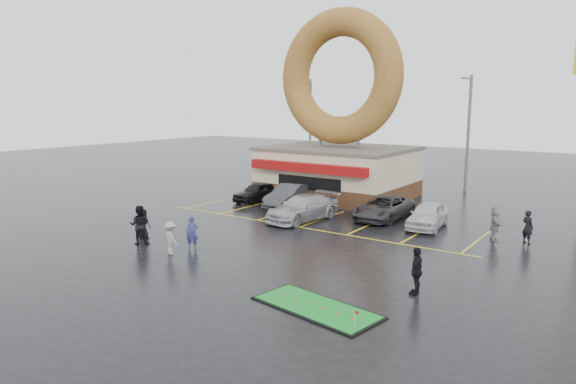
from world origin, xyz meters
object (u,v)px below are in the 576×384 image
Objects in this scene: car_dgrey at (290,196)px; putting_green at (316,307)px; car_black at (258,192)px; dumpster at (291,182)px; person_blue at (192,233)px; streetlight_left at (310,126)px; streetlight_mid at (468,130)px; car_grey at (384,208)px; car_white at (428,215)px; person_cameraman at (417,271)px; car_silver at (303,208)px; donut_shop at (339,136)px.

car_dgrey is 17.24m from putting_green.
car_black is 0.85× the size of car_dgrey.
person_blue is at bearing -81.62° from dumpster.
streetlight_left is 1.00× the size of streetlight_mid.
car_white is (2.92, -0.55, 0.03)m from car_grey.
person_blue is (-5.71, -24.08, -3.99)m from streetlight_mid.
person_cameraman reaches higher than car_black.
dumpster is (-11.50, -7.54, -4.13)m from streetlight_mid.
putting_green is at bearing -64.00° from dumpster.
streetlight_mid is 15.78m from car_dgrey.
car_silver is 2.87× the size of dumpster.
person_cameraman is (6.20, -10.60, 0.20)m from car_grey.
car_dgrey is (2.95, -0.26, 0.09)m from car_black.
dumpster is (-6.71, 8.41, -0.10)m from car_silver.
putting_green is at bearing -62.16° from donut_shop.
car_black is at bearing -129.41° from person_cameraman.
putting_green is (16.93, -25.75, -4.75)m from streetlight_left.
car_white is 2.62× the size of person_blue.
streetlight_left reaches higher than car_black.
putting_green is at bearing -73.23° from car_grey.
donut_shop is at bearing 142.30° from car_white.
streetlight_left is 13.04m from car_black.
dumpster is (-3.81, 5.64, -0.12)m from car_dgrey.
car_dgrey is at bearing 59.95° from person_blue.
donut_shop is 6.45m from car_dgrey.
donut_shop is 2.90× the size of car_dgrey.
streetlight_mid reaches higher than car_black.
car_white is at bearing 2.05° from car_black.
car_white is 14.67m from dumpster.
dumpster is (-0.86, 5.38, -0.02)m from car_black.
car_white is 10.58m from person_cameraman.
streetlight_left reaches higher than car_white.
car_dgrey reaches higher than car_white.
person_blue is at bearing -70.24° from streetlight_left.
car_dgrey is 6.81m from dumpster.
car_dgrey reaches higher than dumpster.
donut_shop is 20.10m from person_cameraman.
car_black is 6.60m from car_silver.
streetlight_left is 2.28× the size of car_black.
streetlight_left is 1.83× the size of car_grey.
donut_shop is 11.14m from car_white.
car_silver reaches higher than car_black.
streetlight_mid is 2.28× the size of car_black.
streetlight_mid is (7.00, 7.95, 0.32)m from donut_shop.
dumpster is at bearing 174.86° from donut_shop.
streetlight_mid reaches higher than car_dgrey.
car_black is at bearing -74.27° from streetlight_left.
streetlight_mid is at bearing 4.09° from streetlight_left.
car_dgrey is at bearing -120.26° from streetlight_mid.
dumpster is (-5.79, 16.54, -0.14)m from person_blue.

